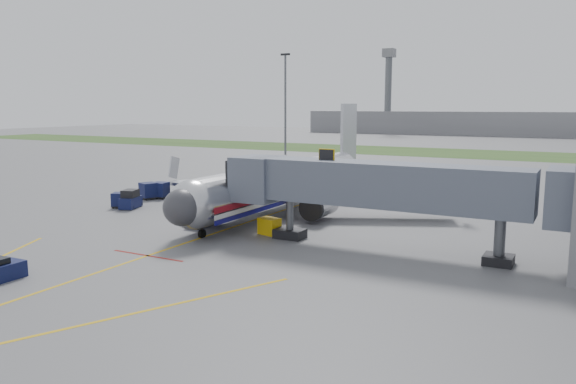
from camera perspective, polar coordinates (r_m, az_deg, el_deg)
The scene contains 15 objects.
ground at distance 41.92m, azimuth -10.37°, elevation -5.12°, with size 400.00×400.00×0.00m, color #565659.
grass_strip at distance 124.68m, azimuth 16.51°, elevation 3.82°, with size 300.00×25.00×0.01m, color #2D4C1E.
apron_markings at distance 36.66m, azimuth -17.68°, elevation -7.41°, with size 21.52×50.00×0.01m.
airliner at distance 53.92m, azimuth -0.26°, elevation 0.97°, with size 32.10×35.67×10.25m.
jet_bridge at distance 39.17m, azimuth 9.07°, elevation 0.60°, with size 25.30×4.00×6.90m.
light_mast_left at distance 115.86m, azimuth -0.27°, elevation 9.16°, with size 2.00×0.44×20.40m.
distant_terminal at distance 204.83m, azimuth 18.54°, elevation 6.64°, with size 120.00×14.00×8.00m, color slate.
control_tower at distance 207.42m, azimuth 10.15°, elevation 10.66°, with size 4.00×4.00×30.00m.
baggage_tug at distance 57.08m, azimuth -15.71°, elevation -0.79°, with size 2.13×2.91×1.83m.
baggage_cart_a at distance 57.75m, azimuth -16.72°, elevation -0.78°, with size 1.82×1.82×1.48m.
baggage_cart_b at distance 62.15m, azimuth -13.98°, elevation 0.13°, with size 2.15×2.15×1.78m.
baggage_cart_c at distance 62.42m, azimuth -12.86°, elevation 0.19°, with size 1.89×1.89×1.74m.
belt_loader at distance 47.70m, azimuth -8.44°, elevation -2.75°, with size 1.39×4.22×2.05m.
ground_power_cart at distance 43.84m, azimuth -1.90°, elevation -3.51°, with size 1.84×1.43×1.30m.
ramp_worker at distance 56.02m, azimuth -10.87°, elevation -0.78°, with size 0.60×0.39×1.65m, color #A2CD18.
Camera 1 is at (25.67, -31.61, 9.95)m, focal length 35.00 mm.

